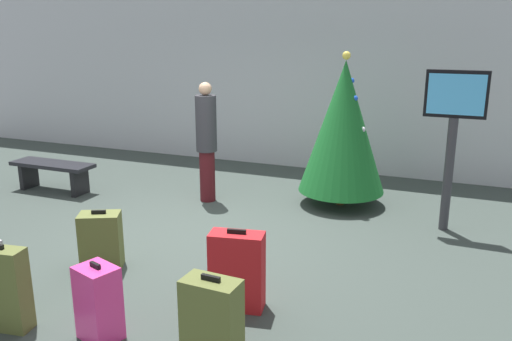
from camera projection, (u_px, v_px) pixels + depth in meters
ground_plane at (189, 237)px, 6.69m from camera, size 16.00×16.00×0.00m
back_wall at (290, 74)px, 9.80m from camera, size 16.00×0.20×3.53m
holiday_tree at (343, 127)px, 7.63m from camera, size 1.27×1.27×2.28m
flight_info_kiosk at (453, 123)px, 6.58m from camera, size 0.75×0.12×2.09m
waiting_bench at (53, 170)px, 8.50m from camera, size 1.42×0.44×0.48m
traveller_0 at (206, 139)px, 7.87m from camera, size 0.39×0.39×1.83m
suitcase_0 at (237, 271)px, 4.90m from camera, size 0.54×0.33×0.79m
suitcase_2 at (98, 303)px, 4.42m from camera, size 0.41×0.37×0.70m
suitcase_3 at (101, 241)px, 5.75m from camera, size 0.52×0.44×0.67m
suitcase_4 at (0, 288)px, 4.56m from camera, size 0.54×0.27×0.80m
suitcase_5 at (212, 324)px, 4.02m from camera, size 0.46×0.27×0.78m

